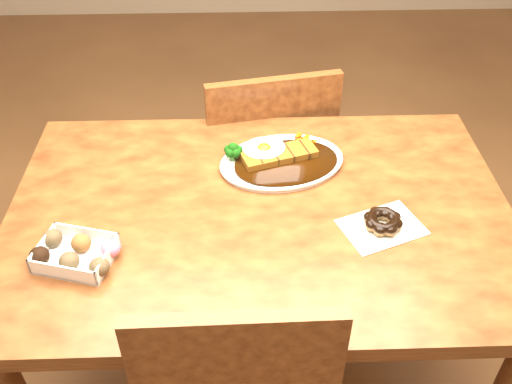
{
  "coord_description": "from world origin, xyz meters",
  "views": [
    {
      "loc": [
        -0.04,
        -1.01,
        1.65
      ],
      "look_at": [
        -0.01,
        -0.01,
        0.81
      ],
      "focal_mm": 40.0,
      "sensor_mm": 36.0,
      "label": 1
    }
  ],
  "objects_px": {
    "chair_far": "(263,164)",
    "donut_box": "(75,253)",
    "katsu_curry_plate": "(279,159)",
    "table": "(260,238)",
    "pon_de_ring": "(383,222)"
  },
  "relations": [
    {
      "from": "table",
      "to": "donut_box",
      "type": "relative_size",
      "value": 6.33
    },
    {
      "from": "donut_box",
      "to": "katsu_curry_plate",
      "type": "bearing_deg",
      "value": 35.55
    },
    {
      "from": "table",
      "to": "katsu_curry_plate",
      "type": "bearing_deg",
      "value": 71.83
    },
    {
      "from": "chair_far",
      "to": "pon_de_ring",
      "type": "xyz_separation_m",
      "value": [
        0.24,
        -0.61,
        0.29
      ]
    },
    {
      "from": "katsu_curry_plate",
      "to": "donut_box",
      "type": "relative_size",
      "value": 1.93
    },
    {
      "from": "katsu_curry_plate",
      "to": "table",
      "type": "bearing_deg",
      "value": -108.17
    },
    {
      "from": "donut_box",
      "to": "pon_de_ring",
      "type": "height_order",
      "value": "donut_box"
    },
    {
      "from": "katsu_curry_plate",
      "to": "pon_de_ring",
      "type": "relative_size",
      "value": 1.71
    },
    {
      "from": "donut_box",
      "to": "pon_de_ring",
      "type": "relative_size",
      "value": 0.89
    },
    {
      "from": "chair_far",
      "to": "donut_box",
      "type": "relative_size",
      "value": 4.59
    },
    {
      "from": "katsu_curry_plate",
      "to": "pon_de_ring",
      "type": "distance_m",
      "value": 0.33
    },
    {
      "from": "chair_far",
      "to": "donut_box",
      "type": "distance_m",
      "value": 0.87
    },
    {
      "from": "table",
      "to": "katsu_curry_plate",
      "type": "height_order",
      "value": "katsu_curry_plate"
    },
    {
      "from": "chair_far",
      "to": "pon_de_ring",
      "type": "relative_size",
      "value": 4.06
    },
    {
      "from": "katsu_curry_plate",
      "to": "donut_box",
      "type": "bearing_deg",
      "value": -144.45
    }
  ]
}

